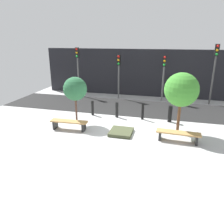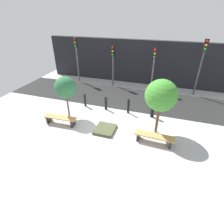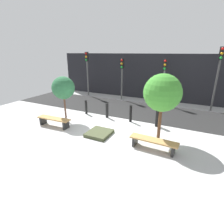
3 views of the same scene
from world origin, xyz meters
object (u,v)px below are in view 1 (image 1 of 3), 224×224
bollard_center (143,111)px  bollard_right (170,114)px  bench_right (178,135)px  tree_behind_right_bench (181,90)px  bollard_far_left (93,108)px  traffic_light_west (78,63)px  planter_bed (121,132)px  bench_left (69,123)px  traffic_light_mid_west (119,68)px  traffic_light_mid_east (164,70)px  bollard_left (117,110)px  traffic_light_east (215,64)px  tree_behind_left_bench (75,89)px

bollard_center → bollard_right: 1.52m
bench_right → tree_behind_right_bench: 2.07m
bench_right → bollard_far_left: bollard_far_left is taller
bollard_center → traffic_light_west: size_ratio=0.26×
planter_bed → bollard_center: bollard_center is taller
bench_left → traffic_light_mid_west: traffic_light_mid_west is taller
bollard_center → traffic_light_mid_west: size_ratio=0.29×
bench_right → traffic_light_west: 10.43m
bollard_far_left → traffic_light_mid_east: bearing=47.5°
bench_left → tree_behind_right_bench: size_ratio=0.65×
bench_left → traffic_light_west: size_ratio=0.51×
bollard_left → traffic_light_mid_west: bearing=101.8°
bench_right → traffic_light_east: traffic_light_east is taller
tree_behind_left_bench → traffic_light_east: traffic_light_east is taller
tree_behind_left_bench → bollard_left: bearing=38.3°
bench_right → tree_behind_left_bench: bearing=172.5°
bench_right → bollard_right: (-0.39, 2.45, 0.13)m
bench_left → bench_right: (5.33, 0.00, -0.01)m
bollard_center → bollard_left: bearing=180.0°
bench_left → tree_behind_right_bench: 5.71m
tree_behind_left_bench → bench_right: bearing=-10.0°
bollard_far_left → bollard_left: bollard_left is taller
tree_behind_right_bench → bollard_left: 4.12m
bench_right → traffic_light_west: traffic_light_west is taller
bollard_left → traffic_light_east: traffic_light_east is taller
bollard_far_left → traffic_light_mid_west: 4.71m
bench_right → bollard_left: size_ratio=2.18×
traffic_light_mid_east → bench_left: bearing=-122.7°
bollard_far_left → traffic_light_mid_west: (0.62, 4.29, 1.85)m
traffic_light_mid_west → bench_right: bearing=-57.3°
tree_behind_left_bench → bollard_right: (4.94, 1.50, -1.46)m
tree_behind_left_bench → traffic_light_east: bearing=37.2°
bollard_far_left → bollard_right: size_ratio=0.96×
tree_behind_right_bench → traffic_light_west: traffic_light_west is taller
tree_behind_right_bench → traffic_light_mid_east: bearing=99.9°
tree_behind_right_bench → traffic_light_mid_east: (-1.01, 5.79, 0.13)m
bench_right → planter_bed: 2.68m
planter_bed → tree_behind_left_bench: tree_behind_left_bench is taller
bollard_center → bollard_right: (1.52, 0.00, -0.02)m
tree_behind_left_bench → traffic_light_mid_west: size_ratio=0.77×
tree_behind_right_bench → traffic_light_mid_west: 7.22m
planter_bed → traffic_light_east: (4.97, 6.53, 2.73)m
bench_left → traffic_light_mid_east: (4.32, 6.73, 1.96)m
bench_left → bench_right: size_ratio=0.98×
bollard_right → traffic_light_mid_west: 6.10m
tree_behind_left_bench → bollard_left: tree_behind_left_bench is taller
bollard_left → bench_left: bearing=-127.9°
traffic_light_mid_east → bench_right: bearing=-81.5°
planter_bed → bollard_far_left: bollard_far_left is taller
tree_behind_left_bench → traffic_light_mid_west: (1.01, 5.79, 0.38)m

